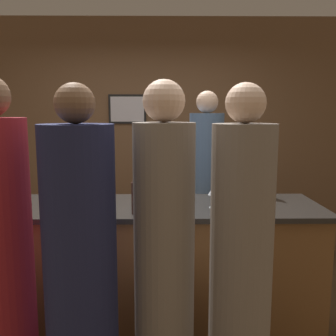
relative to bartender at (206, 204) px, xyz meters
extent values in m
cube|color=brown|center=(-0.58, 1.22, 0.51)|extent=(8.00, 0.06, 2.80)
cube|color=black|center=(-0.80, 1.18, 0.86)|extent=(0.44, 0.02, 0.34)
cube|color=silver|center=(-0.80, 1.17, 0.86)|extent=(0.39, 0.00, 0.29)
cube|color=brown|center=(-0.58, -0.68, -0.38)|extent=(2.57, 0.65, 1.03)
cube|color=black|center=(-0.58, -0.68, 0.15)|extent=(2.63, 0.71, 0.04)
cylinder|color=#4C6B93|center=(0.00, 0.00, -0.04)|extent=(0.30, 0.30, 1.70)
sphere|color=beige|center=(0.00, 0.00, 0.91)|extent=(0.19, 0.19, 0.19)
cylinder|color=maroon|center=(-1.24, -1.39, -0.05)|extent=(0.34, 0.34, 1.69)
cylinder|color=#1E234C|center=(-0.79, -1.51, -0.07)|extent=(0.36, 0.36, 1.66)
sphere|color=brown|center=(-0.79, -1.51, 0.86)|extent=(0.19, 0.19, 0.19)
cylinder|color=gray|center=(0.02, -1.45, -0.07)|extent=(0.32, 0.32, 1.66)
sphere|color=beige|center=(0.02, -1.45, 0.86)|extent=(0.20, 0.20, 0.20)
cylinder|color=gray|center=(-0.37, -1.38, -0.06)|extent=(0.32, 0.32, 1.66)
sphere|color=beige|center=(-0.37, -1.38, 0.87)|extent=(0.21, 0.21, 0.21)
cylinder|color=black|center=(0.43, -0.44, 0.27)|extent=(0.07, 0.07, 0.20)
cylinder|color=black|center=(0.43, -0.44, 0.41)|extent=(0.03, 0.03, 0.08)
cylinder|color=black|center=(-0.55, -0.91, 0.27)|extent=(0.07, 0.07, 0.21)
cylinder|color=black|center=(-0.55, -0.91, 0.41)|extent=(0.03, 0.03, 0.07)
cylinder|color=black|center=(-1.41, -0.54, 0.27)|extent=(0.08, 0.08, 0.21)
cylinder|color=black|center=(-1.41, -0.54, 0.42)|extent=(0.03, 0.03, 0.08)
cylinder|color=#9E9993|center=(-0.43, -0.50, 0.25)|extent=(0.16, 0.16, 0.17)
cylinder|color=silver|center=(-0.04, -0.77, 0.17)|extent=(0.05, 0.05, 0.00)
cylinder|color=silver|center=(-0.04, -0.77, 0.22)|extent=(0.01, 0.01, 0.09)
cone|color=silver|center=(-0.04, -0.77, 0.29)|extent=(0.07, 0.07, 0.06)
cylinder|color=silver|center=(-0.86, -0.85, 0.17)|extent=(0.05, 0.05, 0.00)
cylinder|color=silver|center=(-0.86, -0.85, 0.21)|extent=(0.01, 0.01, 0.08)
cone|color=silver|center=(-0.86, -0.85, 0.29)|extent=(0.07, 0.07, 0.08)
cylinder|color=silver|center=(-0.49, -0.78, 0.17)|extent=(0.05, 0.05, 0.00)
cylinder|color=silver|center=(-0.49, -0.78, 0.22)|extent=(0.01, 0.01, 0.09)
cone|color=silver|center=(-0.49, -0.78, 0.30)|extent=(0.08, 0.08, 0.07)
camera|label=1|loc=(-0.38, -3.27, 0.82)|focal=40.00mm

